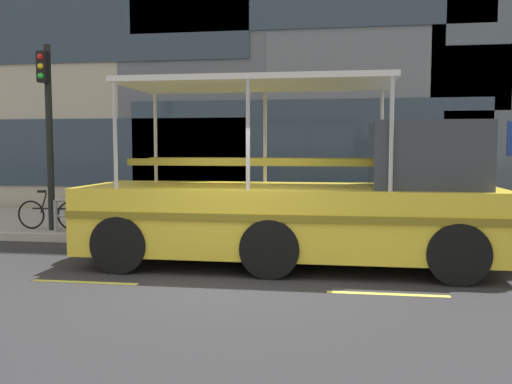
{
  "coord_description": "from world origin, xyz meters",
  "views": [
    {
      "loc": [
        1.66,
        -8.64,
        2.17
      ],
      "look_at": [
        0.03,
        2.07,
        1.3
      ],
      "focal_mm": 38.43,
      "sensor_mm": 36.0,
      "label": 1
    }
  ],
  "objects_px": {
    "traffic_light_pole": "(48,119)",
    "leaned_bicycle": "(51,214)",
    "duck_tour_boat": "(318,206)",
    "pedestrian_near_bow": "(477,194)"
  },
  "relations": [
    {
      "from": "duck_tour_boat",
      "to": "pedestrian_near_bow",
      "type": "height_order",
      "value": "duck_tour_boat"
    },
    {
      "from": "duck_tour_boat",
      "to": "pedestrian_near_bow",
      "type": "distance_m",
      "value": 4.33
    },
    {
      "from": "leaned_bicycle",
      "to": "duck_tour_boat",
      "type": "bearing_deg",
      "value": -19.76
    },
    {
      "from": "leaned_bicycle",
      "to": "duck_tour_boat",
      "type": "distance_m",
      "value": 7.05
    },
    {
      "from": "duck_tour_boat",
      "to": "pedestrian_near_bow",
      "type": "relative_size",
      "value": 5.77
    },
    {
      "from": "traffic_light_pole",
      "to": "leaned_bicycle",
      "type": "distance_m",
      "value": 2.31
    },
    {
      "from": "duck_tour_boat",
      "to": "leaned_bicycle",
      "type": "bearing_deg",
      "value": 160.24
    },
    {
      "from": "traffic_light_pole",
      "to": "leaned_bicycle",
      "type": "xyz_separation_m",
      "value": [
        -0.08,
        0.14,
        -2.3
      ]
    },
    {
      "from": "leaned_bicycle",
      "to": "duck_tour_boat",
      "type": "height_order",
      "value": "duck_tour_boat"
    },
    {
      "from": "leaned_bicycle",
      "to": "pedestrian_near_bow",
      "type": "distance_m",
      "value": 10.04
    }
  ]
}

